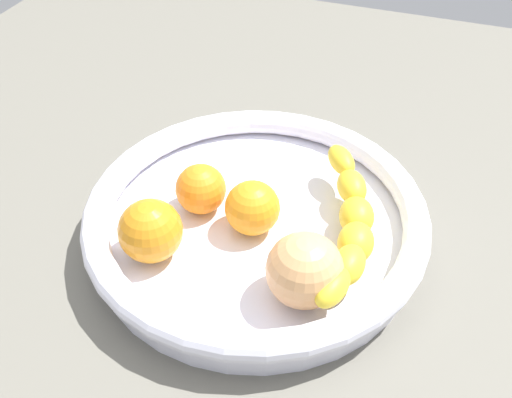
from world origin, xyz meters
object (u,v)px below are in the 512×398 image
object	(u,v)px
fruit_bowl	(256,219)
orange_front	(150,231)
peach_blush	(305,270)
orange_mid_right	(249,207)
banana_draped_left	(350,224)
orange_mid_left	(201,188)

from	to	relation	value
fruit_bowl	orange_front	world-z (taller)	orange_front
fruit_bowl	peach_blush	size ratio (longest dim) A/B	5.08
fruit_bowl	orange_mid_right	xyz separation A→B (cm)	(-1.02, 0.31, 2.41)
orange_front	orange_mid_right	xyz separation A→B (cm)	(6.41, -7.33, -0.31)
fruit_bowl	peach_blush	bearing A→B (deg)	-136.73
fruit_bowl	banana_draped_left	world-z (taller)	banana_draped_left
peach_blush	fruit_bowl	bearing A→B (deg)	43.27
banana_draped_left	orange_front	bearing A→B (deg)	113.48
fruit_bowl	orange_front	size ratio (longest dim) A/B	5.67
orange_mid_right	peach_blush	bearing A→B (deg)	-131.34
banana_draped_left	fruit_bowl	bearing A→B (deg)	89.83
fruit_bowl	peach_blush	world-z (taller)	peach_blush
orange_front	orange_mid_right	bearing A→B (deg)	-48.82
orange_mid_left	orange_mid_right	bearing A→B (deg)	-101.54
fruit_bowl	orange_front	xyz separation A→B (cm)	(-7.43, 7.64, 2.72)
peach_blush	orange_front	bearing A→B (deg)	89.59
orange_mid_left	fruit_bowl	bearing A→B (deg)	-91.20
orange_mid_left	peach_blush	distance (cm)	15.11
fruit_bowl	orange_mid_left	size ratio (longest dim) A/B	6.66
banana_draped_left	orange_mid_left	size ratio (longest dim) A/B	4.24
banana_draped_left	orange_front	distance (cm)	18.58
orange_front	peach_blush	size ratio (longest dim) A/B	0.90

